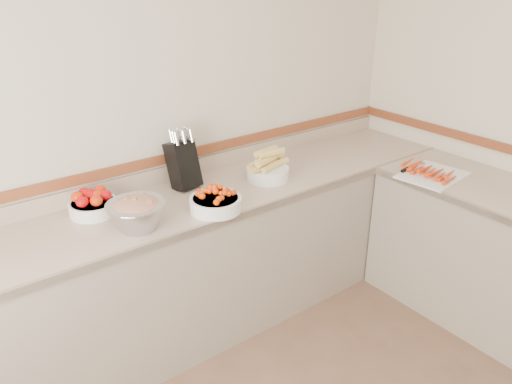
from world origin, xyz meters
TOP-DOWN VIEW (x-y plane):
  - back_wall at (0.00, 2.00)m, footprint 4.00×0.00m
  - counter_back at (0.00, 1.68)m, footprint 4.00×0.65m
  - knife_block at (0.18, 1.85)m, footprint 0.18×0.21m
  - tomato_bowl at (-0.39, 1.84)m, footprint 0.26×0.26m
  - cherry_tomato_bowl at (0.16, 1.47)m, footprint 0.29×0.29m
  - corn_bowl at (0.66, 1.64)m, footprint 0.29×0.27m
  - rhubarb_bowl at (-0.27, 1.53)m, footprint 0.31×0.31m
  - cutting_board at (1.53, 1.05)m, footprint 0.45×0.40m

SIDE VIEW (x-z plane):
  - counter_back at x=0.00m, z-range -0.09..0.99m
  - cutting_board at x=1.53m, z-range 0.89..0.95m
  - cherry_tomato_bowl at x=0.16m, z-range 0.88..1.03m
  - tomato_bowl at x=-0.39m, z-range 0.89..1.02m
  - corn_bowl at x=0.66m, z-range 0.87..1.07m
  - rhubarb_bowl at x=-0.27m, z-range 0.90..1.08m
  - knife_block at x=0.18m, z-range 0.86..1.24m
  - back_wall at x=0.00m, z-range -0.70..3.30m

